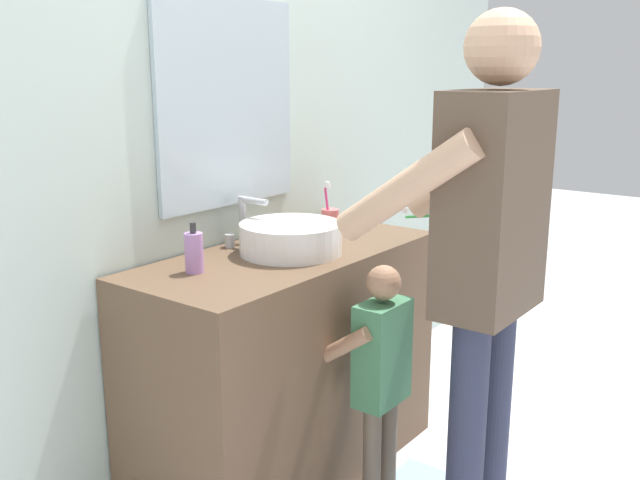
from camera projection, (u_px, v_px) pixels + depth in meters
The scene contains 8 objects.
back_wall at pixel (218, 112), 2.63m from camera, with size 4.40×0.10×2.70m.
vanity_cabinet at pixel (288, 365), 2.66m from camera, with size 1.22×0.54×0.87m, color brown.
sink_basin at pixel (291, 238), 2.53m from camera, with size 0.36×0.36×0.11m.
faucet at pixel (245, 223), 2.66m from camera, with size 0.18×0.14×0.18m.
toothbrush_cup at pixel (330, 220), 2.85m from camera, with size 0.07×0.07×0.21m.
soap_bottle at pixel (194, 252), 2.30m from camera, with size 0.06×0.06×0.17m.
child_toddler at pixel (380, 367), 2.40m from camera, with size 0.27×0.27×0.89m.
adult_parent at pixel (486, 237), 2.18m from camera, with size 0.52×0.55×1.68m.
Camera 1 is at (-1.90, -1.29, 1.52)m, focal length 40.20 mm.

